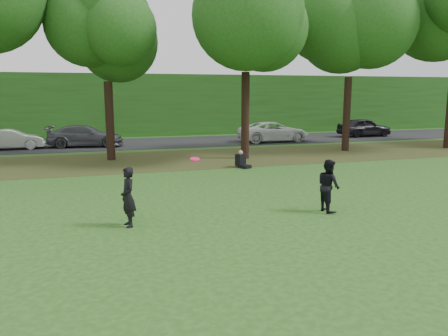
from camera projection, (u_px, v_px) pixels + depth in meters
name	position (u px, v px, depth m)	size (l,w,h in m)	color
ground	(260.00, 235.00, 11.07)	(120.00, 120.00, 0.00)	#234D18
leaf_litter	(170.00, 160.00, 23.32)	(60.00, 7.00, 0.01)	#472F19
street	(150.00, 143.00, 30.85)	(70.00, 7.00, 0.02)	black
far_hedge	(140.00, 105.00, 36.07)	(70.00, 3.00, 5.00)	#224A15
player_left	(128.00, 197.00, 11.67)	(0.59, 0.39, 1.62)	black
player_right	(329.00, 186.00, 13.16)	(0.77, 0.60, 1.59)	black
parked_cars	(174.00, 134.00, 30.04)	(38.05, 3.37, 1.48)	black
frisbee	(195.00, 159.00, 12.06)	(0.37, 0.37, 0.11)	#FA155E
seated_person	(242.00, 161.00, 20.88)	(0.68, 0.83, 0.83)	black
tree_line	(160.00, 5.00, 21.80)	(55.30, 7.90, 12.31)	black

